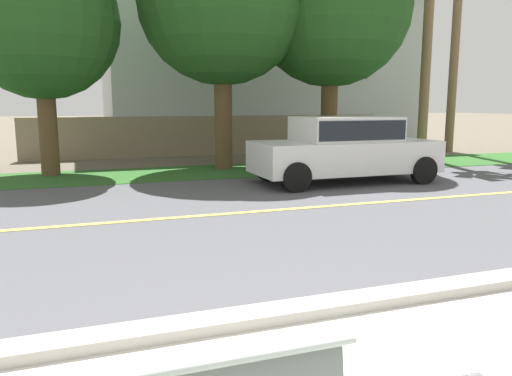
{
  "coord_description": "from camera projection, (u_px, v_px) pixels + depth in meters",
  "views": [
    {
      "loc": [
        -1.35,
        -1.43,
        1.85
      ],
      "look_at": [
        0.32,
        3.28,
        1.0
      ],
      "focal_mm": 35.15,
      "sensor_mm": 36.0,
      "label": 1
    }
  ],
  "objects": [
    {
      "name": "far_verge_grass",
      "position": [
        136.0,
        175.0,
        12.99
      ],
      "size": [
        48.0,
        2.8,
        0.02
      ],
      "primitive_type": "cube",
      "color": "#2D6026",
      "rests_on": "ground_plane"
    },
    {
      "name": "shade_tree_far_left",
      "position": [
        45.0,
        9.0,
        12.25
      ],
      "size": [
        3.86,
        3.86,
        6.36
      ],
      "color": "brown",
      "rests_on": "ground_plane"
    },
    {
      "name": "garden_wall",
      "position": [
        215.0,
        135.0,
        18.03
      ],
      "size": [
        13.0,
        0.36,
        1.4
      ],
      "primitive_type": "cube",
      "color": "gray",
      "rests_on": "ground_plane"
    },
    {
      "name": "street_asphalt",
      "position": [
        172.0,
        218.0,
        8.12
      ],
      "size": [
        52.0,
        8.0,
        0.01
      ],
      "primitive_type": "cube",
      "color": "#515156",
      "rests_on": "ground_plane"
    },
    {
      "name": "road_centre_line",
      "position": [
        172.0,
        218.0,
        8.12
      ],
      "size": [
        48.0,
        0.14,
        0.01
      ],
      "primitive_type": "cube",
      "color": "#E0CC4C",
      "rests_on": "ground_plane"
    },
    {
      "name": "house_across_street",
      "position": [
        258.0,
        65.0,
        21.46
      ],
      "size": [
        13.63,
        6.91,
        6.87
      ],
      "color": "#B7BCC1",
      "rests_on": "ground_plane"
    },
    {
      "name": "ground_plane",
      "position": [
        158.0,
        202.0,
        9.52
      ],
      "size": [
        140.0,
        140.0,
        0.0
      ],
      "primitive_type": "plane",
      "color": "#665B4C"
    },
    {
      "name": "curb_edge",
      "position": [
        258.0,
        317.0,
        4.26
      ],
      "size": [
        44.0,
        0.3,
        0.11
      ],
      "primitive_type": "cube",
      "color": "#ADA89E",
      "rests_on": "ground_plane"
    },
    {
      "name": "car_white_near",
      "position": [
        345.0,
        146.0,
        11.7
      ],
      "size": [
        4.3,
        1.86,
        1.54
      ],
      "color": "silver",
      "rests_on": "ground_plane"
    }
  ]
}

